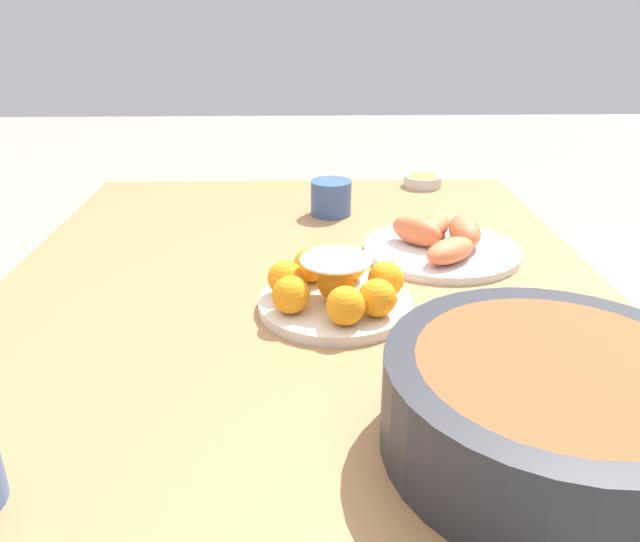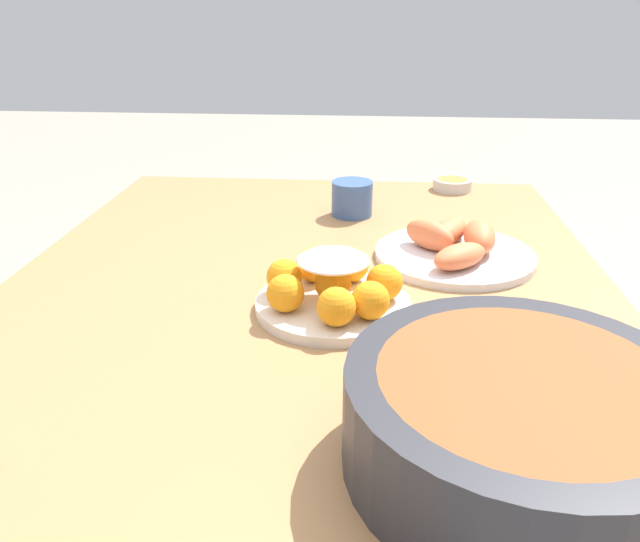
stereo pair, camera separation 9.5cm
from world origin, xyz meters
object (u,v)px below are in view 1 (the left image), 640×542
object	(u,v)px
seafood_platter	(443,242)
cup_far	(332,198)
dining_table	(306,334)
cake_plate	(336,288)
sauce_bowl	(423,180)
serving_bowl	(555,405)

from	to	relation	value
seafood_platter	cup_far	size ratio (longest dim) A/B	3.24
dining_table	cup_far	xyz separation A→B (m)	(-0.34, 0.06, 0.13)
seafood_platter	cake_plate	bearing A→B (deg)	-43.46
sauce_bowl	seafood_platter	distance (m)	0.44
seafood_platter	cup_far	world-z (taller)	cup_far
dining_table	seafood_platter	world-z (taller)	seafood_platter
cake_plate	dining_table	bearing A→B (deg)	-155.54
cake_plate	cup_far	size ratio (longest dim) A/B	2.65
seafood_platter	sauce_bowl	bearing A→B (deg)	174.19
sauce_bowl	seafood_platter	world-z (taller)	seafood_platter
seafood_platter	dining_table	bearing A→B (deg)	-65.16
dining_table	cup_far	world-z (taller)	cup_far
serving_bowl	seafood_platter	size ratio (longest dim) A/B	1.21
serving_bowl	sauce_bowl	xyz separation A→B (m)	(-0.98, 0.05, -0.04)
serving_bowl	sauce_bowl	distance (m)	0.98
seafood_platter	cup_far	xyz separation A→B (m)	(-0.23, -0.19, 0.01)
dining_table	seafood_platter	xyz separation A→B (m)	(-0.11, 0.25, 0.12)
dining_table	cup_far	distance (m)	0.37
cake_plate	serving_bowl	size ratio (longest dim) A/B	0.67
dining_table	cup_far	size ratio (longest dim) A/B	14.31
serving_bowl	cake_plate	bearing A→B (deg)	-148.11
serving_bowl	cup_far	size ratio (longest dim) A/B	3.94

